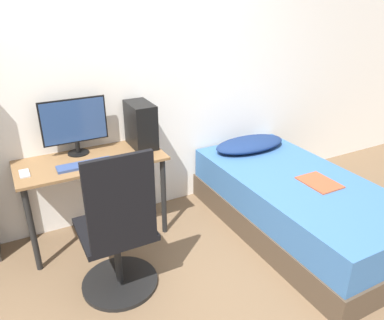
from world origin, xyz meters
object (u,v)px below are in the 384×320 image
Objects in this scene: monitor at (74,124)px; keyboard at (85,165)px; pc_tower at (141,125)px; office_chair at (119,241)px; bed at (296,205)px.

keyboard is at bearing -91.85° from monitor.
office_chair is at bearing -121.34° from pc_tower.
monitor is (-0.03, 0.88, 0.55)m from office_chair.
monitor is 0.53m from pc_tower.
pc_tower is at bearing 58.66° from office_chair.
pc_tower is (0.53, 0.18, 0.18)m from keyboard.
keyboard is (-0.01, -0.26, -0.24)m from monitor.
bed is 1.97m from monitor.
office_chair is at bearing -179.68° from bed.
office_chair is 0.56× the size of bed.
bed is 1.50m from pc_tower.
office_chair is 2.93× the size of pc_tower.
monitor reaches higher than keyboard.
pc_tower is (-1.08, 0.79, 0.66)m from bed.
office_chair is 2.65× the size of keyboard.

